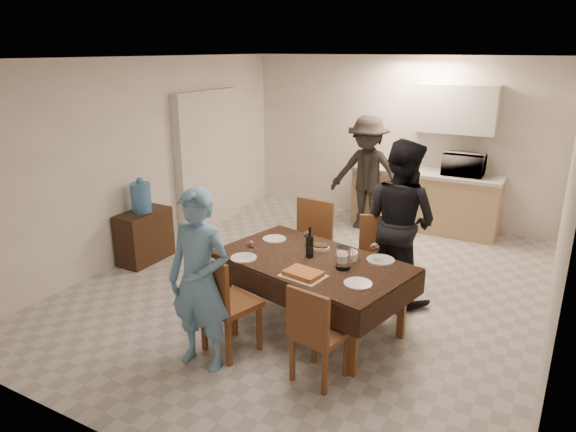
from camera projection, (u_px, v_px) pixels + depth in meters
name	position (u px, v px, depth m)	size (l,w,h in m)	color
floor	(313.00, 284.00, 6.15)	(5.00, 6.00, 0.02)	#B4B5AF
ceiling	(317.00, 58.00, 5.34)	(5.00, 6.00, 0.02)	white
wall_back	(397.00, 139.00, 8.24)	(5.00, 0.02, 2.60)	beige
wall_front	(107.00, 280.00, 3.25)	(5.00, 0.02, 2.60)	beige
wall_left	(148.00, 157.00, 6.89)	(0.02, 6.00, 2.60)	beige
wall_right	(565.00, 212.00, 4.60)	(0.02, 6.00, 2.60)	beige
stub_partition	(208.00, 160.00, 7.93)	(0.15, 1.40, 2.10)	beige
kitchen_base_cabinet	(424.00, 201.00, 7.97)	(2.20, 0.60, 0.86)	tan
kitchen_worktop	(427.00, 173.00, 7.83)	(2.24, 0.64, 0.05)	beige
upper_cabinet	(455.00, 109.00, 7.51)	(1.20, 0.34, 0.70)	silver
dining_table	(312.00, 263.00, 5.03)	(2.06, 1.48, 0.73)	black
chair_near_left	(224.00, 296.00, 4.56)	(0.55, 0.56, 0.53)	brown
chair_near_right	(316.00, 326.00, 4.17)	(0.46, 0.46, 0.48)	brown
chair_far_left	(302.00, 240.00, 5.80)	(0.49, 0.49, 0.56)	brown
chair_far_right	(378.00, 258.00, 5.40)	(0.59, 0.60, 0.53)	brown
console	(145.00, 236.00, 6.75)	(0.37, 0.73, 0.68)	#321E10
water_jug	(141.00, 198.00, 6.59)	(0.25, 0.25, 0.38)	#458AC2
wine_bottle	(310.00, 242.00, 5.03)	(0.08, 0.08, 0.31)	black
water_pitcher	(343.00, 258.00, 4.78)	(0.14, 0.14, 0.21)	white
savoury_tart	(303.00, 274.00, 4.65)	(0.38, 0.29, 0.05)	#C47A39
salad_bowl	(347.00, 255.00, 5.02)	(0.20, 0.20, 0.08)	silver
mushroom_dish	(320.00, 248.00, 5.27)	(0.20, 0.20, 0.03)	silver
wine_glass_a	(250.00, 249.00, 5.03)	(0.08, 0.08, 0.19)	white
wine_glass_b	(375.00, 252.00, 4.94)	(0.09, 0.09, 0.19)	white
wine_glass_c	(307.00, 238.00, 5.33)	(0.08, 0.08, 0.18)	white
plate_near_left	(244.00, 258.00, 5.04)	(0.26, 0.26, 0.01)	silver
plate_near_right	(358.00, 284.00, 4.49)	(0.25, 0.25, 0.01)	silver
plate_far_left	(274.00, 239.00, 5.54)	(0.25, 0.25, 0.01)	silver
plate_far_right	(381.00, 260.00, 4.99)	(0.27, 0.27, 0.02)	silver
microwave	(464.00, 164.00, 7.53)	(0.58, 0.39, 0.32)	silver
person_near	(200.00, 281.00, 4.37)	(0.59, 0.39, 1.62)	#5F91B9
person_far	(400.00, 221.00, 5.58)	(0.88, 0.68, 1.81)	black
person_kitchen	(367.00, 173.00, 7.82)	(1.13, 0.65, 1.75)	black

